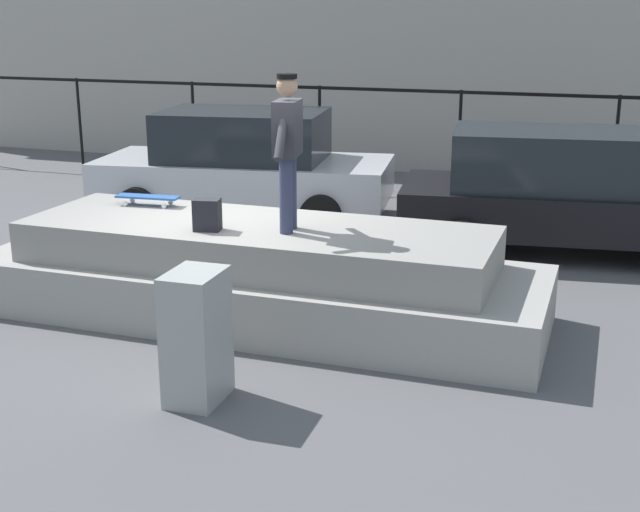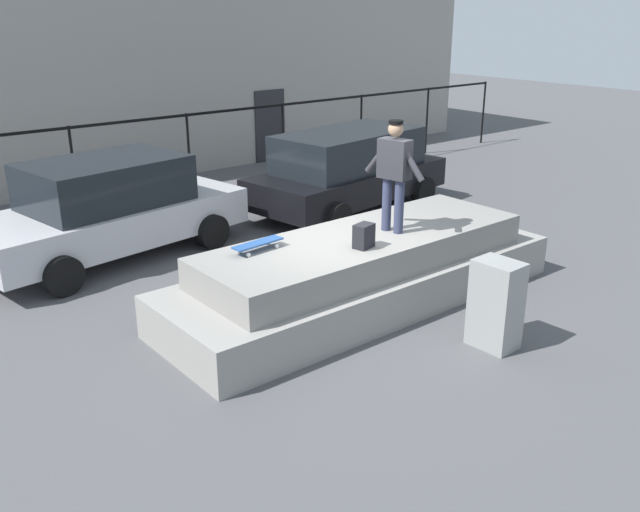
% 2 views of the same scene
% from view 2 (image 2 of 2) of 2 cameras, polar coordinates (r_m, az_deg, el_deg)
% --- Properties ---
extents(ground_plane, '(60.00, 60.00, 0.00)m').
position_cam_2_polar(ground_plane, '(10.31, 1.82, -4.16)').
color(ground_plane, '#4C4C4F').
extents(concrete_ledge, '(6.36, 2.07, 1.06)m').
position_cam_2_polar(concrete_ledge, '(10.29, 3.65, -1.32)').
color(concrete_ledge, gray).
rests_on(concrete_ledge, ground_plane).
extents(skateboarder, '(0.32, 1.03, 1.64)m').
position_cam_2_polar(skateboarder, '(10.04, 6.18, 7.25)').
color(skateboarder, '#2D334C').
rests_on(skateboarder, concrete_ledge).
extents(skateboard, '(0.79, 0.28, 0.12)m').
position_cam_2_polar(skateboard, '(9.43, -5.17, 1.03)').
color(skateboard, '#264C8C').
rests_on(skateboard, concrete_ledge).
extents(backpack, '(0.32, 0.26, 0.34)m').
position_cam_2_polar(backpack, '(9.51, 3.65, 1.67)').
color(backpack, black).
rests_on(backpack, concrete_ledge).
extents(car_silver_sedan_near, '(5.00, 2.74, 1.75)m').
position_cam_2_polar(car_silver_sedan_near, '(12.62, -17.17, 3.81)').
color(car_silver_sedan_near, '#B7B7BC').
rests_on(car_silver_sedan_near, ground_plane).
extents(car_black_hatchback_mid, '(4.86, 2.62, 1.73)m').
position_cam_2_polar(car_black_hatchback_mid, '(14.89, 2.37, 7.23)').
color(car_black_hatchback_mid, black).
rests_on(car_black_hatchback_mid, ground_plane).
extents(utility_box, '(0.46, 0.61, 1.18)m').
position_cam_2_polar(utility_box, '(9.19, 14.37, -3.92)').
color(utility_box, gray).
rests_on(utility_box, ground_plane).
extents(fence_row, '(24.06, 0.06, 1.95)m').
position_cam_2_polar(fence_row, '(15.51, -15.25, 8.87)').
color(fence_row, black).
rests_on(fence_row, ground_plane).
extents(warehouse_building, '(26.05, 6.40, 5.51)m').
position_cam_2_polar(warehouse_building, '(20.14, -22.03, 14.54)').
color(warehouse_building, gray).
rests_on(warehouse_building, ground_plane).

